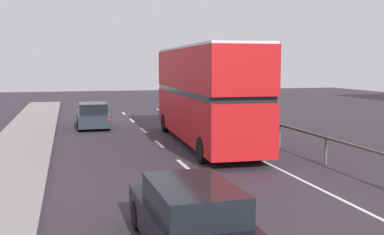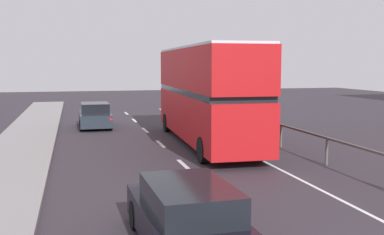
% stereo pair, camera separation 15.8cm
% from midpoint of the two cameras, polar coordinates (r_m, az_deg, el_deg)
% --- Properties ---
extents(lane_paint_markings, '(3.25, 46.00, 0.01)m').
position_cam_midpoint_polar(lane_paint_markings, '(15.95, 7.17, -6.76)').
color(lane_paint_markings, silver).
rests_on(lane_paint_markings, ground).
extents(bridge_side_railing, '(0.10, 42.00, 1.04)m').
position_cam_midpoint_polar(bridge_side_railing, '(17.48, 16.15, -2.94)').
color(bridge_side_railing, '#525249').
rests_on(bridge_side_railing, ground).
extents(double_decker_bus_red, '(2.91, 11.45, 4.49)m').
position_cam_midpoint_polar(double_decker_bus_red, '(21.13, 1.35, 3.13)').
color(double_decker_bus_red, '#B31316').
rests_on(double_decker_bus_red, ground).
extents(hatchback_car_near, '(1.85, 4.46, 1.42)m').
position_cam_midpoint_polar(hatchback_car_near, '(9.16, -0.68, -12.48)').
color(hatchback_car_near, black).
rests_on(hatchback_car_near, ground).
extents(sedan_car_ahead, '(1.80, 4.01, 1.46)m').
position_cam_midpoint_polar(sedan_car_ahead, '(27.38, -12.42, 0.20)').
color(sedan_car_ahead, '#222A34').
rests_on(sedan_car_ahead, ground).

